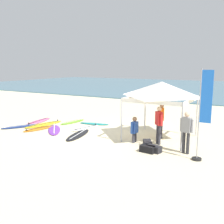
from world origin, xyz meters
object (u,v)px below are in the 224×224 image
(surfboard_purple, at_px, (54,130))
(surfboard_teal, at_px, (94,124))
(surfboard_orange, at_px, (40,128))
(person_grey, at_px, (186,130))
(surfboard_pink, at_px, (38,121))
(gear_bag_near_tent, at_px, (147,144))
(gear_bag_on_sand, at_px, (154,149))
(surfboard_black, at_px, (78,135))
(canopy_tent, at_px, (162,89))
(surfboard_lime, at_px, (73,122))
(person_orange, at_px, (161,118))
(person_blue, at_px, (135,128))
(surfboard_navy, at_px, (21,126))
(person_red, at_px, (159,123))
(surfboard_yellow, at_px, (44,124))
(gear_bag_by_pole, at_px, (147,149))
(banner_flag, at_px, (202,119))
(surfboard_white, at_px, (86,128))

(surfboard_purple, distance_m, surfboard_teal, 2.58)
(surfboard_orange, relative_size, person_grey, 1.23)
(surfboard_pink, height_order, gear_bag_near_tent, gear_bag_near_tent)
(gear_bag_on_sand, bearing_deg, surfboard_black, 172.56)
(canopy_tent, relative_size, surfboard_lime, 1.47)
(person_orange, relative_size, person_blue, 1.43)
(surfboard_lime, height_order, surfboard_navy, same)
(person_red, height_order, gear_bag_on_sand, person_red)
(surfboard_lime, relative_size, gear_bag_on_sand, 3.29)
(surfboard_teal, relative_size, gear_bag_on_sand, 3.17)
(surfboard_pink, xyz_separation_m, person_orange, (7.91, 0.28, 0.95))
(surfboard_yellow, height_order, gear_bag_by_pole, gear_bag_by_pole)
(person_orange, bearing_deg, surfboard_pink, -177.98)
(surfboard_pink, relative_size, person_orange, 1.43)
(surfboard_purple, height_order, surfboard_yellow, same)
(person_red, bearing_deg, surfboard_teal, 157.64)
(person_orange, bearing_deg, banner_flag, -44.13)
(surfboard_lime, distance_m, banner_flag, 8.89)
(gear_bag_near_tent, relative_size, gear_bag_on_sand, 1.00)
(surfboard_white, bearing_deg, banner_flag, -16.78)
(person_blue, distance_m, gear_bag_on_sand, 1.63)
(canopy_tent, height_order, gear_bag_on_sand, canopy_tent)
(surfboard_yellow, bearing_deg, surfboard_orange, -58.21)
(surfboard_lime, xyz_separation_m, surfboard_navy, (-1.83, -2.46, -0.00))
(person_red, xyz_separation_m, gear_bag_on_sand, (0.23, -1.16, -0.85))
(surfboard_purple, relative_size, gear_bag_on_sand, 3.68)
(surfboard_orange, bearing_deg, person_blue, 3.02)
(surfboard_purple, relative_size, surfboard_teal, 1.16)
(surfboard_purple, relative_size, person_orange, 1.29)
(person_grey, distance_m, gear_bag_by_pole, 1.74)
(surfboard_orange, relative_size, surfboard_yellow, 0.80)
(gear_bag_near_tent, bearing_deg, surfboard_lime, 158.53)
(surfboard_teal, height_order, surfboard_navy, same)
(surfboard_teal, height_order, person_orange, person_orange)
(surfboard_navy, distance_m, gear_bag_by_pole, 8.06)
(surfboard_teal, distance_m, surfboard_yellow, 3.00)
(surfboard_teal, xyz_separation_m, surfboard_orange, (-1.96, -2.53, -0.00))
(surfboard_black, bearing_deg, banner_flag, -5.75)
(surfboard_lime, distance_m, gear_bag_by_pole, 6.90)
(banner_flag, bearing_deg, surfboard_lime, 160.53)
(surfboard_navy, bearing_deg, surfboard_yellow, 53.42)
(surfboard_purple, height_order, person_orange, person_orange)
(canopy_tent, xyz_separation_m, surfboard_lime, (-5.97, 0.84, -2.35))
(surfboard_white, bearing_deg, surfboard_navy, -155.98)
(surfboard_lime, bearing_deg, banner_flag, -19.47)
(gear_bag_near_tent, bearing_deg, surfboard_pink, 170.15)
(surfboard_yellow, relative_size, person_orange, 1.53)
(person_red, xyz_separation_m, banner_flag, (2.07, -1.21, 0.59))
(surfboard_pink, relative_size, person_blue, 2.04)
(surfboard_purple, relative_size, surfboard_yellow, 0.84)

